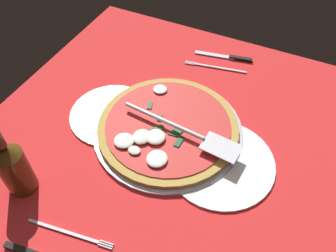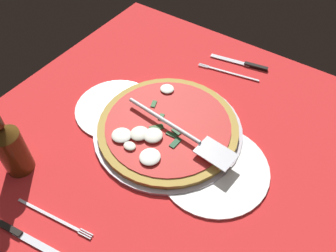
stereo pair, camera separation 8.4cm
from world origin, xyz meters
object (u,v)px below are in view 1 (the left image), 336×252
dinner_plate_right (112,115)px  pizza (167,127)px  dinner_plate_left (220,162)px  place_setting_far (55,246)px  pizza_server (186,131)px  place_setting_near (222,63)px  beer_bottle (12,166)px

dinner_plate_right → pizza: size_ratio=0.62×
dinner_plate_left → pizza: pizza is taller
dinner_plate_left → place_setting_far: 39.14cm
pizza_server → place_setting_far: size_ratio=1.36×
pizza_server → place_setting_far: bearing=-104.6°
dinner_plate_left → pizza: 15.53cm
pizza → place_setting_near: 31.83cm
place_setting_far → beer_bottle: 18.21cm
pizza_server → beer_bottle: size_ratio=1.42×
dinner_plate_left → pizza: (15.13, -3.08, 1.66)cm
dinner_plate_left → place_setting_far: (22.24, 32.21, -0.15)cm
pizza_server → place_setting_near: size_ratio=1.35×
dinner_plate_left → dinner_plate_right: bearing=-4.0°
pizza → pizza_server: bearing=171.0°
beer_bottle → place_setting_far: bearing=151.1°
place_setting_near → place_setting_far: 67.70cm
dinner_plate_right → place_setting_far: 35.30cm
pizza → place_setting_near: pizza is taller
pizza_server → beer_bottle: (26.98, 26.47, 3.57)cm
dinner_plate_right → pizza_server: size_ratio=0.71×
pizza_server → beer_bottle: 37.97cm
place_setting_near → beer_bottle: (24.84, 58.94, 7.77)cm
pizza → place_setting_near: bearing=-96.0°
dinner_plate_left → dinner_plate_right: size_ratio=1.17×
pizza_server → beer_bottle: beer_bottle is taller
place_setting_far → beer_bottle: bearing=143.1°
beer_bottle → pizza: bearing=-128.2°
pizza → place_setting_far: (7.10, 35.29, -1.82)cm
dinner_plate_left → place_setting_far: bearing=55.4°
dinner_plate_left → pizza_server: bearing=-12.9°
pizza_server → place_setting_near: (2.14, -32.47, -4.20)cm
dinner_plate_right → beer_bottle: beer_bottle is taller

